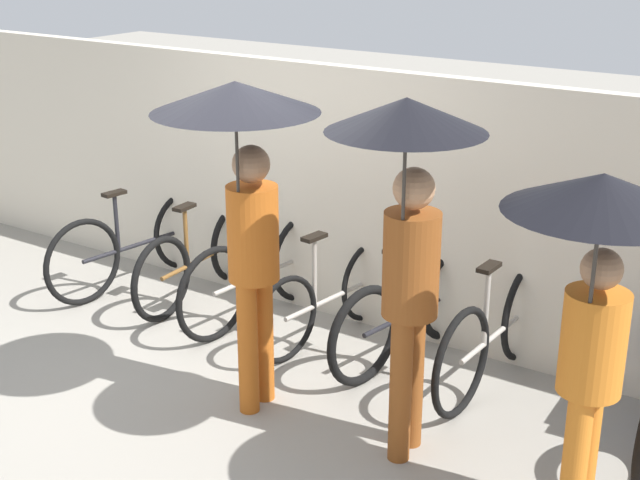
{
  "coord_description": "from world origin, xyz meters",
  "views": [
    {
      "loc": [
        3.65,
        -3.71,
        2.99
      ],
      "look_at": [
        0.58,
        0.89,
        1.0
      ],
      "focal_mm": 50.0,
      "sensor_mm": 36.0,
      "label": 1
    }
  ],
  "objects": [
    {
      "name": "ground_plane",
      "position": [
        0.0,
        0.0,
        0.0
      ],
      "size": [
        30.0,
        30.0,
        0.0
      ],
      "primitive_type": "plane",
      "color": "gray"
    },
    {
      "name": "back_wall",
      "position": [
        0.0,
        1.84,
        0.99
      ],
      "size": [
        12.43,
        0.12,
        1.99
      ],
      "color": "beige",
      "rests_on": "ground"
    },
    {
      "name": "parked_bicycle_0",
      "position": [
        -1.63,
        1.39,
        0.38
      ],
      "size": [
        0.44,
        1.82,
        1.06
      ],
      "rotation": [
        0.0,
        0.0,
        1.44
      ],
      "color": "black",
      "rests_on": "ground"
    },
    {
      "name": "parked_bicycle_1",
      "position": [
        -0.98,
        1.47,
        0.36
      ],
      "size": [
        0.44,
        1.68,
        1.09
      ],
      "rotation": [
        0.0,
        0.0,
        1.63
      ],
      "color": "black",
      "rests_on": "ground"
    },
    {
      "name": "parked_bicycle_2",
      "position": [
        -0.33,
        1.42,
        0.39
      ],
      "size": [
        0.44,
        1.75,
        1.11
      ],
      "rotation": [
        0.0,
        0.0,
        1.47
      ],
      "color": "black",
      "rests_on": "ground"
    },
    {
      "name": "parked_bicycle_3",
      "position": [
        0.33,
        1.41,
        0.35
      ],
      "size": [
        0.44,
        1.6,
        0.98
      ],
      "rotation": [
        0.0,
        0.0,
        1.44
      ],
      "color": "black",
      "rests_on": "ground"
    },
    {
      "name": "parked_bicycle_4",
      "position": [
        0.98,
        1.45,
        0.37
      ],
      "size": [
        0.48,
        1.67,
        1.05
      ],
      "rotation": [
        0.0,
        0.0,
        1.4
      ],
      "color": "black",
      "rests_on": "ground"
    },
    {
      "name": "parked_bicycle_5",
      "position": [
        1.63,
        1.45,
        0.38
      ],
      "size": [
        0.44,
        1.71,
        1.07
      ],
      "rotation": [
        0.0,
        0.0,
        1.53
      ],
      "color": "black",
      "rests_on": "ground"
    },
    {
      "name": "pedestrian_leading",
      "position": [
        0.47,
        0.24,
        1.67
      ],
      "size": [
        0.98,
        0.98,
        2.14
      ],
      "rotation": [
        0.0,
        0.0,
        3.21
      ],
      "color": "#B25619",
      "rests_on": "ground"
    },
    {
      "name": "pedestrian_center",
      "position": [
        1.53,
        0.31,
        1.6
      ],
      "size": [
        0.85,
        0.85,
        2.15
      ],
      "rotation": [
        0.0,
        0.0,
        3.23
      ],
      "color": "brown",
      "rests_on": "ground"
    },
    {
      "name": "pedestrian_trailing",
      "position": [
        2.59,
        0.2,
        1.48
      ],
      "size": [
        0.9,
        0.9,
        1.94
      ],
      "rotation": [
        0.0,
        0.0,
        3.15
      ],
      "color": "#C66B1E",
      "rests_on": "ground"
    }
  ]
}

